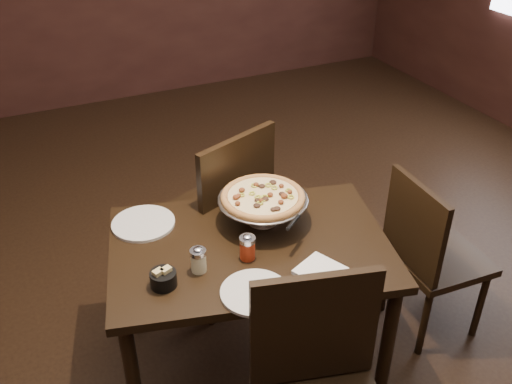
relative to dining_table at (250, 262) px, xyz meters
name	(u,v)px	position (x,y,z in m)	size (l,w,h in m)	color
room	(291,78)	(0.16, -0.02, 0.79)	(6.04, 7.04, 2.84)	black
dining_table	(250,262)	(0.00, 0.00, 0.00)	(1.28, 1.01, 0.71)	black
pizza_stand	(263,197)	(0.11, 0.12, 0.22)	(0.38, 0.38, 0.16)	silver
parmesan_shaker	(198,260)	(-0.25, -0.07, 0.15)	(0.06, 0.06, 0.11)	#F1EEBB
pepper_flake_shaker	(247,247)	(-0.05, -0.08, 0.15)	(0.06, 0.06, 0.11)	maroon
packet_caddy	(163,278)	(-0.39, -0.10, 0.13)	(0.10, 0.10, 0.08)	black
napkin_stack	(320,271)	(0.17, -0.28, 0.10)	(0.16, 0.16, 0.02)	white
plate_left	(143,223)	(-0.36, 0.32, 0.10)	(0.27, 0.27, 0.01)	silver
plate_near	(255,292)	(-0.11, -0.28, 0.10)	(0.25, 0.25, 0.01)	silver
serving_spatula	(293,223)	(0.14, -0.10, 0.22)	(0.14, 0.14, 0.02)	silver
chair_far	(220,211)	(0.06, 0.50, -0.07)	(0.60, 0.60, 1.00)	black
chair_side	(429,252)	(0.86, -0.12, -0.15)	(0.42, 0.42, 0.86)	black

